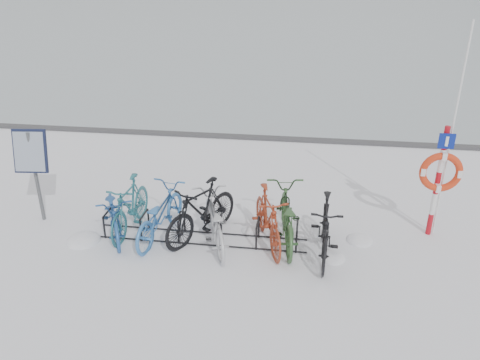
{
  "coord_description": "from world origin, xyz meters",
  "views": [
    {
      "loc": [
        1.83,
        -7.44,
        4.62
      ],
      "look_at": [
        0.67,
        0.6,
        1.0
      ],
      "focal_mm": 35.0,
      "sensor_mm": 36.0,
      "label": 1
    }
  ],
  "objects": [
    {
      "name": "quay_edge",
      "position": [
        0.0,
        5.9,
        0.05
      ],
      "size": [
        400.0,
        0.25,
        0.1
      ],
      "primitive_type": "cube",
      "color": "#3F3F42",
      "rests_on": "ground"
    },
    {
      "name": "bike_rack",
      "position": [
        0.0,
        0.0,
        0.18
      ],
      "size": [
        4.0,
        0.48,
        0.46
      ],
      "color": "black",
      "rests_on": "ground"
    },
    {
      "name": "bike_5",
      "position": [
        1.26,
        0.04,
        0.55
      ],
      "size": [
        1.08,
        1.9,
        1.1
      ],
      "primitive_type": "imported",
      "rotation": [
        0.0,
        0.0,
        0.33
      ],
      "color": "#97341D",
      "rests_on": "ground"
    },
    {
      "name": "bike_0",
      "position": [
        -1.66,
        -0.04,
        0.47
      ],
      "size": [
        1.37,
        1.88,
        0.94
      ],
      "primitive_type": "imported",
      "rotation": [
        0.0,
        0.0,
        0.47
      ],
      "color": "#245295",
      "rests_on": "ground"
    },
    {
      "name": "bike_4",
      "position": [
        0.28,
        -0.1,
        0.49
      ],
      "size": [
        1.26,
        1.98,
        0.98
      ],
      "primitive_type": "imported",
      "rotation": [
        0.0,
        0.0,
        3.5
      ],
      "color": "#B1B3B9",
      "rests_on": "ground"
    },
    {
      "name": "bike_2",
      "position": [
        -0.79,
        0.04,
        0.49
      ],
      "size": [
        0.94,
        1.96,
        0.99
      ],
      "primitive_type": "imported",
      "rotation": [
        0.0,
        0.0,
        2.98
      ],
      "color": "#3573BB",
      "rests_on": "ground"
    },
    {
      "name": "bike_6",
      "position": [
        1.59,
        0.22,
        0.53
      ],
      "size": [
        0.95,
        2.08,
        1.05
      ],
      "primitive_type": "imported",
      "rotation": [
        0.0,
        0.0,
        3.27
      ],
      "color": "#30542C",
      "rests_on": "ground"
    },
    {
      "name": "ground",
      "position": [
        0.0,
        0.0,
        0.0
      ],
      "size": [
        900.0,
        900.0,
        0.0
      ],
      "primitive_type": "plane",
      "color": "white",
      "rests_on": "ground"
    },
    {
      "name": "info_board",
      "position": [
        -3.34,
        0.28,
        1.38
      ],
      "size": [
        0.66,
        0.31,
        1.91
      ],
      "rotation": [
        0.0,
        0.0,
        0.11
      ],
      "color": "#595B5E",
      "rests_on": "ground"
    },
    {
      "name": "bike_3",
      "position": [
        0.01,
        0.13,
        0.57
      ],
      "size": [
        1.42,
        1.9,
        1.14
      ],
      "primitive_type": "imported",
      "rotation": [
        0.0,
        0.0,
        -0.53
      ],
      "color": "black",
      "rests_on": "ground"
    },
    {
      "name": "lifebuoy_station",
      "position": [
        4.31,
        0.75,
        1.32
      ],
      "size": [
        0.76,
        0.22,
        3.93
      ],
      "color": "#AD0D18",
      "rests_on": "ground"
    },
    {
      "name": "bike_7",
      "position": [
        2.29,
        -0.19,
        0.56
      ],
      "size": [
        0.58,
        1.86,
        1.11
      ],
      "primitive_type": "imported",
      "rotation": [
        0.0,
        0.0,
        -0.03
      ],
      "color": "black",
      "rests_on": "ground"
    },
    {
      "name": "snow_drifts",
      "position": [
        0.09,
        0.06,
        0.0
      ],
      "size": [
        5.72,
        1.71,
        0.22
      ],
      "color": "white",
      "rests_on": "ground"
    },
    {
      "name": "bike_1",
      "position": [
        -1.41,
        0.18,
        0.54
      ],
      "size": [
        0.58,
        1.82,
        1.08
      ],
      "primitive_type": "imported",
      "rotation": [
        0.0,
        0.0,
        -0.04
      ],
      "color": "#256873",
      "rests_on": "ground"
    }
  ]
}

